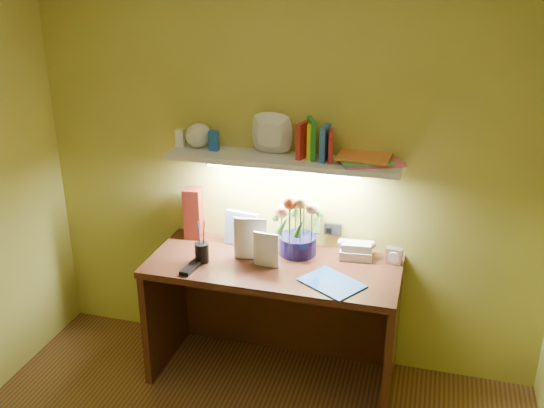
# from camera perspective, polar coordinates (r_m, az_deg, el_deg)

# --- Properties ---
(desk) EXTENTS (1.40, 0.60, 0.75)m
(desk) POSITION_cam_1_polar(r_m,az_deg,el_deg) (3.57, 0.11, -10.97)
(desk) COLOR #36190E
(desk) RESTS_ON ground
(flower_bouquet) EXTENTS (0.27, 0.27, 0.38)m
(flower_bouquet) POSITION_cam_1_polar(r_m,az_deg,el_deg) (3.42, 2.46, -1.78)
(flower_bouquet) COLOR #0F0B37
(flower_bouquet) RESTS_ON desk
(telephone) EXTENTS (0.19, 0.15, 0.11)m
(telephone) POSITION_cam_1_polar(r_m,az_deg,el_deg) (3.46, 7.93, -4.18)
(telephone) COLOR beige
(telephone) RESTS_ON desk
(desk_clock) EXTENTS (0.10, 0.06, 0.09)m
(desk_clock) POSITION_cam_1_polar(r_m,az_deg,el_deg) (3.43, 11.42, -4.79)
(desk_clock) COLOR #B3B3B8
(desk_clock) RESTS_ON desk
(whisky_bottle) EXTENTS (0.08, 0.08, 0.25)m
(whisky_bottle) POSITION_cam_1_polar(r_m,az_deg,el_deg) (3.71, -7.24, -1.05)
(whisky_bottle) COLOR #C77A09
(whisky_bottle) RESTS_ON desk
(whisky_box) EXTENTS (0.11, 0.11, 0.31)m
(whisky_box) POSITION_cam_1_polar(r_m,az_deg,el_deg) (3.66, -7.43, -0.88)
(whisky_box) COLOR maroon
(whisky_box) RESTS_ON desk
(pen_cup) EXTENTS (0.09, 0.09, 0.19)m
(pen_cup) POSITION_cam_1_polar(r_m,az_deg,el_deg) (3.38, -6.65, -3.97)
(pen_cup) COLOR black
(pen_cup) RESTS_ON desk
(art_card) EXTENTS (0.21, 0.07, 0.20)m
(art_card) POSITION_cam_1_polar(r_m,az_deg,el_deg) (3.56, -2.88, -2.33)
(art_card) COLOR white
(art_card) RESTS_ON desk
(tv_remote) EXTENTS (0.08, 0.21, 0.02)m
(tv_remote) POSITION_cam_1_polar(r_m,az_deg,el_deg) (3.36, -7.48, -5.81)
(tv_remote) COLOR black
(tv_remote) RESTS_ON desk
(blue_folder) EXTENTS (0.38, 0.35, 0.01)m
(blue_folder) POSITION_cam_1_polar(r_m,az_deg,el_deg) (3.19, 5.65, -7.41)
(blue_folder) COLOR blue
(blue_folder) RESTS_ON desk
(desk_book_a) EXTENTS (0.19, 0.04, 0.25)m
(desk_book_a) POSITION_cam_1_polar(r_m,az_deg,el_deg) (3.40, -3.60, -3.17)
(desk_book_a) COLOR silver
(desk_book_a) RESTS_ON desk
(desk_book_b) EXTENTS (0.15, 0.03, 0.20)m
(desk_book_b) POSITION_cam_1_polar(r_m,az_deg,el_deg) (3.33, -1.75, -4.13)
(desk_book_b) COLOR silver
(desk_book_b) RESTS_ON desk
(wall_shelf) EXTENTS (1.32, 0.35, 0.25)m
(wall_shelf) POSITION_cam_1_polar(r_m,az_deg,el_deg) (3.33, 0.72, 4.84)
(wall_shelf) COLOR silver
(wall_shelf) RESTS_ON ground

